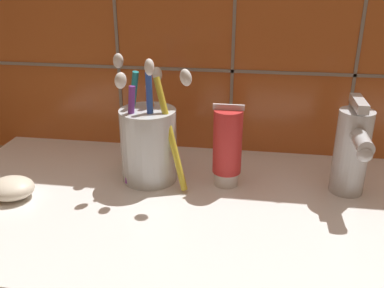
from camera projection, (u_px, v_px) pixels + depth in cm
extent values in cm
cube|color=white|center=(206.00, 210.00, 58.08)|extent=(75.93, 38.20, 2.00)
cube|color=#C6662D|center=(222.00, 38.00, 67.89)|extent=(85.93, 1.50, 41.77)
cube|color=gray|center=(221.00, 71.00, 69.08)|extent=(85.93, 0.24, 0.50)
cube|color=gray|center=(117.00, 37.00, 69.47)|extent=(0.50, 0.24, 41.77)
cube|color=gray|center=(233.00, 39.00, 66.85)|extent=(0.50, 0.24, 41.77)
cube|color=gray|center=(360.00, 43.00, 64.23)|extent=(0.50, 0.24, 41.77)
cylinder|color=silver|center=(149.00, 145.00, 62.37)|extent=(8.16, 8.16, 10.83)
cylinder|color=yellow|center=(171.00, 135.00, 59.22)|extent=(5.60, 4.60, 15.53)
ellipsoid|color=white|center=(186.00, 78.00, 53.75)|extent=(2.65, 2.46, 2.64)
cylinder|color=orange|center=(154.00, 129.00, 63.50)|extent=(1.90, 3.28, 13.82)
ellipsoid|color=white|center=(157.00, 74.00, 61.47)|extent=(1.90, 2.34, 2.45)
cylinder|color=teal|center=(131.00, 122.00, 63.41)|extent=(4.02, 2.84, 15.76)
ellipsoid|color=white|center=(118.00, 61.00, 61.00)|extent=(2.47, 2.18, 2.50)
cylinder|color=purple|center=(130.00, 136.00, 60.05)|extent=(2.30, 2.55, 14.28)
ellipsoid|color=white|center=(121.00, 81.00, 56.25)|extent=(2.23, 2.32, 2.38)
cylinder|color=blue|center=(151.00, 130.00, 59.71)|extent=(1.75, 2.79, 16.13)
ellipsoid|color=white|center=(149.00, 67.00, 55.25)|extent=(1.88, 2.25, 2.37)
cylinder|color=white|center=(226.00, 177.00, 62.51)|extent=(3.50, 3.50, 2.05)
cylinder|color=red|center=(228.00, 141.00, 60.27)|extent=(4.12, 4.12, 9.35)
cube|color=silver|center=(229.00, 107.00, 58.28)|extent=(4.32, 0.36, 0.80)
cylinder|color=silver|center=(351.00, 152.00, 58.65)|extent=(4.67, 4.67, 11.99)
cylinder|color=silver|center=(360.00, 139.00, 54.18)|extent=(2.11, 6.94, 2.10)
sphere|color=silver|center=(365.00, 155.00, 51.30)|extent=(1.96, 1.96, 1.96)
cube|color=silver|center=(359.00, 103.00, 55.91)|extent=(1.41, 6.00, 1.20)
ellipsoid|color=silver|center=(11.00, 188.00, 58.67)|extent=(6.33, 5.51, 2.87)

